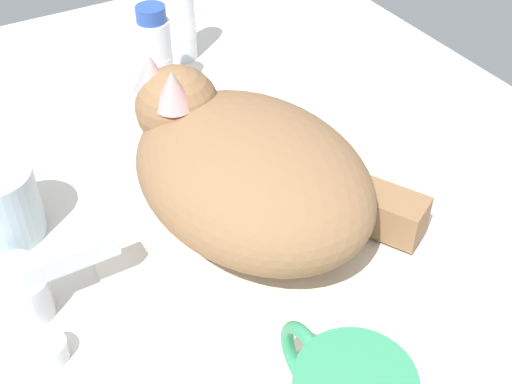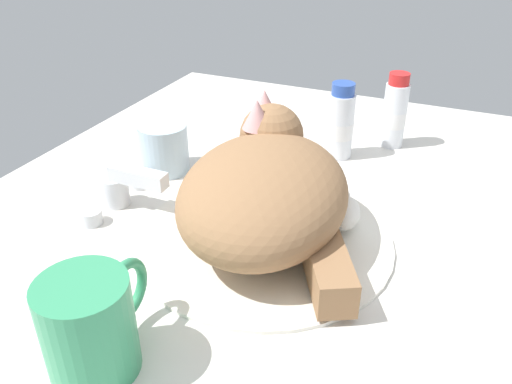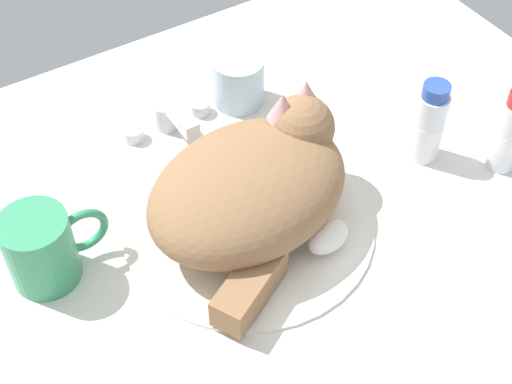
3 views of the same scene
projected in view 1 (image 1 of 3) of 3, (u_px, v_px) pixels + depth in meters
ground_plane at (252, 238)px, 65.69cm from camera, size 110.00×82.50×3.00cm
sink_basin at (252, 223)px, 64.42cm from camera, size 30.67×30.67×0.90cm
faucet at (42, 288)px, 55.40cm from camera, size 13.05×9.79×5.96cm
cat at (246, 168)px, 61.01cm from camera, size 28.06×25.09×13.85cm
rinse_cup at (1, 204)px, 61.80cm from camera, size 7.15×7.15×7.20cm
toothpaste_bottle at (155, 57)px, 78.93cm from camera, size 4.13×4.13×11.85cm
mouthwash_bottle at (181, 19)px, 86.35cm from camera, size 3.82×3.82×12.08cm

